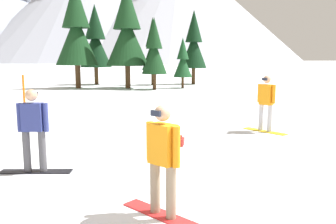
% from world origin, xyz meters
% --- Properties ---
extents(ground_plane, '(800.00, 800.00, 0.00)m').
position_xyz_m(ground_plane, '(0.00, 0.00, 0.00)').
color(ground_plane, white).
extents(snowboarder_foreground, '(1.19, 1.29, 1.67)m').
position_xyz_m(snowboarder_foreground, '(-0.81, -0.31, 0.88)').
color(snowboarder_foreground, red).
rests_on(snowboarder_foreground, ground_plane).
extents(snowboarder_midground, '(1.48, 0.41, 1.71)m').
position_xyz_m(snowboarder_midground, '(-3.24, 2.00, 0.91)').
color(snowboarder_midground, black).
rests_on(snowboarder_midground, ground_plane).
extents(snowboarder_background, '(1.09, 1.37, 1.79)m').
position_xyz_m(snowboarder_background, '(2.98, 5.43, 0.96)').
color(snowboarder_background, yellow).
rests_on(snowboarder_background, ground_plane).
extents(backpack_red, '(0.55, 0.43, 0.27)m').
position_xyz_m(backpack_red, '(-0.09, 3.95, 0.12)').
color(backpack_red, red).
rests_on(backpack_red, ground_plane).
extents(trail_marker_pole, '(0.06, 0.06, 1.87)m').
position_xyz_m(trail_marker_pole, '(-4.26, 4.96, 0.93)').
color(trail_marker_pole, orange).
rests_on(trail_marker_pole, ground_plane).
extents(pine_tree_young, '(1.91, 1.91, 5.38)m').
position_xyz_m(pine_tree_young, '(0.45, 21.38, 2.93)').
color(pine_tree_young, '#472D19').
rests_on(pine_tree_young, ground_plane).
extents(pine_tree_tall, '(3.33, 3.33, 8.06)m').
position_xyz_m(pine_tree_tall, '(-1.57, 22.74, 4.39)').
color(pine_tree_tall, '#472D19').
rests_on(pine_tree_tall, ground_plane).
extents(pine_tree_short, '(2.41, 2.41, 6.70)m').
position_xyz_m(pine_tree_short, '(4.40, 26.82, 3.65)').
color(pine_tree_short, '#472D19').
rests_on(pine_tree_short, ground_plane).
extents(pine_tree_twin, '(1.48, 1.48, 3.99)m').
position_xyz_m(pine_tree_twin, '(2.78, 22.51, 2.17)').
color(pine_tree_twin, '#472D19').
rests_on(pine_tree_twin, ground_plane).
extents(pine_tree_slender, '(3.29, 3.29, 8.26)m').
position_xyz_m(pine_tree_slender, '(-5.50, 23.24, 4.50)').
color(pine_tree_slender, '#472D19').
rests_on(pine_tree_slender, ground_plane).
extents(pine_tree_broad, '(1.95, 1.95, 5.94)m').
position_xyz_m(pine_tree_broad, '(0.62, 26.17, 3.23)').
color(pine_tree_broad, '#472D19').
rests_on(pine_tree_broad, ground_plane).
extents(pine_tree_leaning, '(2.80, 2.80, 7.12)m').
position_xyz_m(pine_tree_leaning, '(-4.46, 27.21, 3.88)').
color(pine_tree_leaning, '#472D19').
rests_on(pine_tree_leaning, ground_plane).
extents(peak_central_summit, '(147.53, 147.53, 67.96)m').
position_xyz_m(peak_central_summit, '(-29.95, 233.45, 35.51)').
color(peak_central_summit, '#9EA3B2').
rests_on(peak_central_summit, ground_plane).
extents(peak_north_spur, '(150.95, 150.95, 66.73)m').
position_xyz_m(peak_north_spur, '(29.09, 218.50, 34.86)').
color(peak_north_spur, '#B2B7C6').
rests_on(peak_north_spur, ground_plane).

